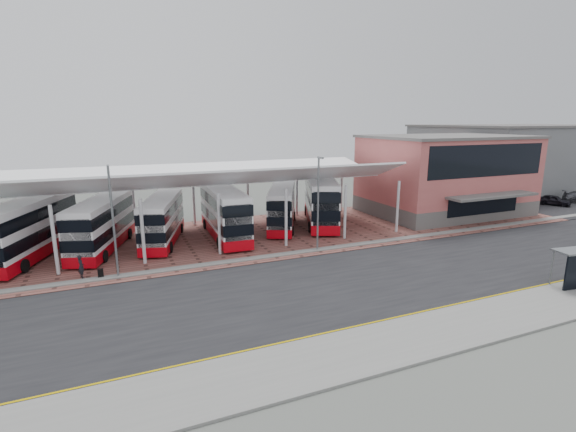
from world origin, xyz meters
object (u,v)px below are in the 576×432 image
object	(u,v)px
bus_5	(321,201)
pedestrian	(81,267)
bus_0	(29,229)
bus_1	(102,225)
bus_3	(224,213)
terminal	(445,174)
bus_4	(282,208)
bus_2	(163,220)
carpark_car_a	(554,200)

from	to	relation	value
bus_5	pedestrian	bearing A→B (deg)	-138.88
bus_0	bus_1	bearing A→B (deg)	19.15
bus_0	bus_3	distance (m)	16.02
bus_3	bus_5	size ratio (longest dim) A/B	0.94
terminal	bus_4	size ratio (longest dim) A/B	1.80
bus_4	pedestrian	bearing A→B (deg)	-131.84
bus_0	bus_5	xyz separation A→B (m)	(26.96, 1.13, 0.10)
bus_1	bus_3	world-z (taller)	bus_3
bus_4	pedestrian	world-z (taller)	bus_4
bus_1	bus_2	world-z (taller)	bus_1
bus_3	pedestrian	size ratio (longest dim) A/B	6.76
bus_2	carpark_car_a	xyz separation A→B (m)	(49.28, -2.54, -1.37)
bus_5	bus_0	bearing A→B (deg)	-155.11
bus_0	bus_2	world-z (taller)	bus_0
bus_2	bus_5	bearing A→B (deg)	19.92
bus_0	carpark_car_a	distance (m)	59.73
bus_5	carpark_car_a	xyz separation A→B (m)	(32.71, -3.37, -1.76)
bus_4	bus_0	bearing A→B (deg)	-151.68
bus_3	pedestrian	distance (m)	13.81
bus_5	pedestrian	distance (m)	24.36
terminal	bus_3	world-z (taller)	terminal
bus_1	bus_5	world-z (taller)	bus_5
terminal	bus_3	bearing A→B (deg)	-179.05
bus_0	carpark_car_a	bearing A→B (deg)	17.53
bus_0	carpark_car_a	world-z (taller)	bus_0
bus_1	carpark_car_a	world-z (taller)	bus_1
pedestrian	bus_4	bearing A→B (deg)	-91.36
bus_1	bus_2	distance (m)	5.07
carpark_car_a	bus_2	bearing A→B (deg)	150.11
bus_5	pedestrian	size ratio (longest dim) A/B	7.19
bus_0	carpark_car_a	xyz separation A→B (m)	(59.66, -2.24, -1.66)
bus_1	bus_4	size ratio (longest dim) A/B	1.06
bus_1	bus_0	bearing A→B (deg)	-162.25
bus_2	bus_4	xyz separation A→B (m)	(12.08, 0.80, 0.02)
bus_3	carpark_car_a	world-z (taller)	bus_3
carpark_car_a	bus_3	bearing A→B (deg)	150.30
bus_1	carpark_car_a	distance (m)	54.40
terminal	bus_4	bearing A→B (deg)	177.84
pedestrian	bus_0	bearing A→B (deg)	6.60
bus_5	carpark_car_a	bearing A→B (deg)	16.60
bus_0	pedestrian	size ratio (longest dim) A/B	6.94
bus_2	bus_0	bearing A→B (deg)	-161.32
terminal	bus_2	distance (m)	33.01
carpark_car_a	bus_4	bearing A→B (deg)	147.93
bus_4	terminal	bearing A→B (deg)	23.36
terminal	bus_4	xyz separation A→B (m)	(-20.83, 0.79, -2.51)
bus_2	pedestrian	distance (m)	9.55
bus_0	bus_1	distance (m)	5.33
bus_1	bus_2	size ratio (longest dim) A/B	1.05
pedestrian	terminal	bearing A→B (deg)	-103.99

